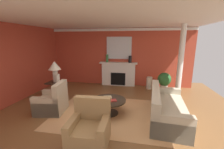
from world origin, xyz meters
TOP-DOWN VIEW (x-y plane):
  - ground_plane at (0.00, 0.00)m, footprint 8.70×8.70m
  - wall_fireplace at (0.00, 3.41)m, footprint 7.00×0.12m
  - wall_window at (-3.26, 0.30)m, footprint 0.12×7.29m
  - ceiling_panel at (0.00, 0.30)m, footprint 7.00×7.29m
  - crown_moulding at (0.00, 3.33)m, footprint 7.00×0.08m
  - area_rug at (0.23, 0.24)m, footprint 3.25×2.46m
  - fireplace at (0.10, 3.20)m, footprint 1.80×0.35m
  - mantel_mirror at (0.10, 3.32)m, footprint 1.19×0.04m
  - sofa at (1.86, 0.22)m, footprint 1.08×2.17m
  - armchair_near_window at (-1.50, 0.03)m, footprint 0.89×0.89m
  - armchair_facing_fireplace at (0.10, -1.15)m, footprint 0.83×0.83m
  - coffee_table at (0.23, 0.24)m, footprint 1.00×1.00m
  - side_table at (-1.87, 0.93)m, footprint 0.56×0.56m
  - table_lamp at (-1.87, 0.93)m, footprint 0.44×0.44m
  - vase_mantel_right at (0.65, 3.15)m, footprint 0.15×0.15m
  - vase_mantel_left at (-0.45, 3.15)m, footprint 0.12×0.12m
  - vase_tall_corner at (1.56, 2.90)m, footprint 0.26×0.26m
  - vase_on_side_table at (-1.72, 0.81)m, footprint 0.14×0.14m
  - book_red_cover at (0.34, 0.14)m, footprint 0.30×0.25m
  - book_art_folio at (0.19, 0.26)m, footprint 0.28×0.24m
  - potted_plant at (2.16, 2.63)m, footprint 0.56×0.56m
  - column_white at (2.61, 2.14)m, footprint 0.20×0.20m

SIDE VIEW (x-z plane):
  - ground_plane at x=0.00m, z-range 0.00..0.00m
  - area_rug at x=0.23m, z-range 0.00..0.01m
  - vase_tall_corner at x=1.56m, z-range 0.00..0.56m
  - sofa at x=1.86m, z-range -0.13..0.72m
  - armchair_near_window at x=-1.50m, z-range -0.17..0.78m
  - armchair_facing_fireplace at x=0.10m, z-range -0.17..0.78m
  - coffee_table at x=0.23m, z-range 0.11..0.56m
  - side_table at x=-1.87m, z-range 0.05..0.75m
  - book_red_cover at x=0.34m, z-range 0.45..0.48m
  - potted_plant at x=2.16m, z-range 0.08..0.91m
  - book_art_folio at x=0.19m, z-range 0.48..0.53m
  - fireplace at x=0.10m, z-range -0.03..1.12m
  - vase_on_side_table at x=-1.72m, z-range 0.70..1.02m
  - table_lamp at x=-1.87m, z-range 0.85..1.60m
  - vase_mantel_right at x=0.65m, z-range 1.14..1.47m
  - vase_mantel_left at x=-0.45m, z-range 1.14..1.51m
  - wall_fireplace at x=0.00m, z-range 0.00..2.74m
  - wall_window at x=-3.26m, z-range 0.00..2.74m
  - column_white at x=2.61m, z-range 0.00..2.74m
  - mantel_mirror at x=0.10m, z-range 1.29..2.34m
  - crown_moulding at x=0.00m, z-range 2.60..2.72m
  - ceiling_panel at x=0.00m, z-range 2.74..2.80m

